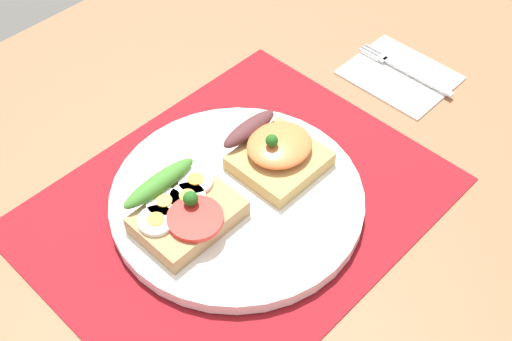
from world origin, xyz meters
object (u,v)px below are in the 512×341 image
at_px(napkin, 400,74).
at_px(sandwich_salmon, 276,151).
at_px(sandwich_egg_tomato, 183,210).
at_px(plate, 237,199).
at_px(fork, 403,68).

bearing_deg(napkin, sandwich_salmon, 179.60).
relative_size(sandwich_egg_tomato, napkin, 0.79).
relative_size(plate, fork, 1.93).
distance_m(sandwich_egg_tomato, sandwich_salmon, 0.13).
relative_size(napkin, fork, 0.93).
bearing_deg(napkin, sandwich_egg_tomato, 177.58).
height_order(napkin, fork, fork).
distance_m(sandwich_egg_tomato, napkin, 0.37).
xyz_separation_m(sandwich_salmon, napkin, (0.24, -0.00, -0.03)).
relative_size(sandwich_salmon, napkin, 0.76).
xyz_separation_m(sandwich_salmon, fork, (0.25, -0.00, -0.03)).
bearing_deg(sandwich_egg_tomato, plate, -14.27).
distance_m(sandwich_salmon, fork, 0.25).
distance_m(plate, napkin, 0.31).
distance_m(sandwich_egg_tomato, fork, 0.38).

